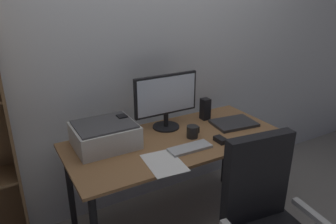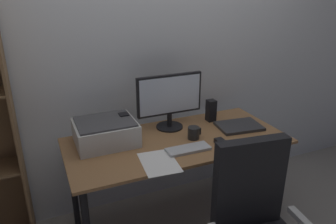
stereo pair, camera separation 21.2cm
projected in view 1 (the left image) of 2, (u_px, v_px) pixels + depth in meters
name	position (u px, v px, depth m)	size (l,w,h in m)	color
ground_plane	(176.00, 224.00, 2.52)	(12.00, 12.00, 0.00)	gray
back_wall	(142.00, 47.00, 2.46)	(6.40, 0.10, 2.60)	silver
desk	(176.00, 150.00, 2.28)	(1.52, 0.70, 0.74)	olive
monitor	(166.00, 98.00, 2.35)	(0.50, 0.20, 0.41)	black
keyboard	(190.00, 148.00, 2.11)	(0.29, 0.11, 0.02)	#B7BABC
mouse	(220.00, 140.00, 2.20)	(0.06, 0.10, 0.03)	black
coffee_mug	(192.00, 132.00, 2.26)	(0.10, 0.08, 0.09)	black
laptop	(233.00, 123.00, 2.48)	(0.32, 0.23, 0.02)	#2D2D30
speaker_left	(123.00, 127.00, 2.23)	(0.06, 0.07, 0.17)	black
speaker_right	(205.00, 109.00, 2.55)	(0.06, 0.07, 0.17)	black
printer	(105.00, 135.00, 2.13)	(0.40, 0.34, 0.16)	silver
paper_sheet	(164.00, 163.00, 1.95)	(0.21, 0.30, 0.00)	white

